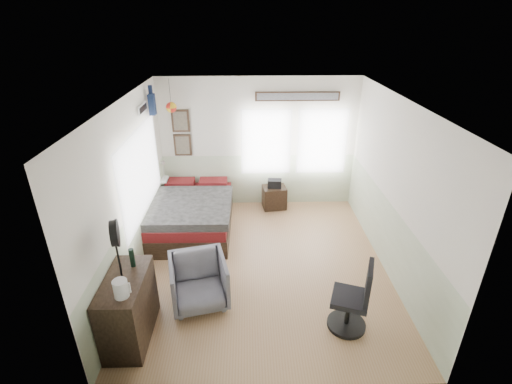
# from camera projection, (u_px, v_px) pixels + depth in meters

# --- Properties ---
(ground_plane) EXTENTS (4.00, 4.50, 0.01)m
(ground_plane) POSITION_uv_depth(u_px,v_px,m) (263.00, 265.00, 6.17)
(ground_plane) COLOR tan
(room_shell) EXTENTS (4.02, 4.52, 2.71)m
(room_shell) POSITION_uv_depth(u_px,v_px,m) (258.00, 171.00, 5.63)
(room_shell) COLOR silver
(room_shell) RESTS_ON ground_plane
(wall_decor) EXTENTS (3.55, 1.32, 1.44)m
(wall_decor) POSITION_uv_depth(u_px,v_px,m) (201.00, 111.00, 6.99)
(wall_decor) COLOR #3F281A
(wall_decor) RESTS_ON room_shell
(bed) EXTENTS (1.52, 2.08, 0.66)m
(bed) POSITION_uv_depth(u_px,v_px,m) (192.00, 214.00, 7.05)
(bed) COLOR black
(bed) RESTS_ON ground_plane
(dresser) EXTENTS (0.48, 1.00, 0.90)m
(dresser) POSITION_uv_depth(u_px,v_px,m) (129.00, 308.00, 4.63)
(dresser) COLOR black
(dresser) RESTS_ON ground_plane
(armchair) EXTENTS (0.93, 0.95, 0.72)m
(armchair) POSITION_uv_depth(u_px,v_px,m) (199.00, 282.00, 5.23)
(armchair) COLOR slate
(armchair) RESTS_ON ground_plane
(nightstand) EXTENTS (0.53, 0.44, 0.48)m
(nightstand) POSITION_uv_depth(u_px,v_px,m) (274.00, 197.00, 7.88)
(nightstand) COLOR black
(nightstand) RESTS_ON ground_plane
(task_chair) EXTENTS (0.58, 0.58, 1.02)m
(task_chair) POSITION_uv_depth(u_px,v_px,m) (354.00, 303.00, 4.77)
(task_chair) COLOR black
(task_chair) RESTS_ON ground_plane
(kettle) EXTENTS (0.19, 0.16, 0.22)m
(kettle) POSITION_uv_depth(u_px,v_px,m) (121.00, 289.00, 4.12)
(kettle) COLOR silver
(kettle) RESTS_ON dresser
(bottle) EXTENTS (0.06, 0.06, 0.25)m
(bottle) POSITION_uv_depth(u_px,v_px,m) (132.00, 258.00, 4.62)
(bottle) COLOR black
(bottle) RESTS_ON dresser
(stand_fan) EXTENTS (0.16, 0.32, 0.79)m
(stand_fan) POSITION_uv_depth(u_px,v_px,m) (115.00, 234.00, 4.20)
(stand_fan) COLOR black
(stand_fan) RESTS_ON dresser
(black_bag) EXTENTS (0.30, 0.21, 0.17)m
(black_bag) POSITION_uv_depth(u_px,v_px,m) (275.00, 183.00, 7.74)
(black_bag) COLOR black
(black_bag) RESTS_ON nightstand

